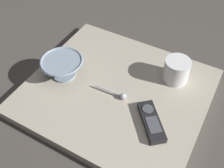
{
  "coord_description": "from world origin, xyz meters",
  "views": [
    {
      "loc": [
        -0.29,
        0.56,
        0.76
      ],
      "look_at": [
        0.02,
        0.0,
        0.06
      ],
      "focal_mm": 43.06,
      "sensor_mm": 36.0,
      "label": 1
    }
  ],
  "objects": [
    {
      "name": "coffee_mug",
      "position": [
        -0.16,
        -0.15,
        0.08
      ],
      "size": [
        0.09,
        0.09,
        0.09
      ],
      "color": "white",
      "rests_on": "table"
    },
    {
      "name": "ground_plane",
      "position": [
        0.0,
        0.0,
        0.0
      ],
      "size": [
        6.0,
        6.0,
        0.0
      ],
      "primitive_type": "plane",
      "color": "#47423D"
    },
    {
      "name": "cereal_bowl",
      "position": [
        0.2,
        0.03,
        0.08
      ],
      "size": [
        0.16,
        0.16,
        0.07
      ],
      "color": "#8C9EAD",
      "rests_on": "table"
    },
    {
      "name": "table",
      "position": [
        0.0,
        0.0,
        0.02
      ],
      "size": [
        0.62,
        0.56,
        0.04
      ],
      "color": "#B7AD99",
      "rests_on": "ground"
    },
    {
      "name": "tv_remote_near",
      "position": [
        -0.17,
        0.08,
        0.05
      ],
      "size": [
        0.14,
        0.15,
        0.02
      ],
      "color": "black",
      "rests_on": "table"
    },
    {
      "name": "teaspoon",
      "position": [
        -0.03,
        0.03,
        0.05
      ],
      "size": [
        0.12,
        0.02,
        0.02
      ],
      "color": "silver",
      "rests_on": "table"
    }
  ]
}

